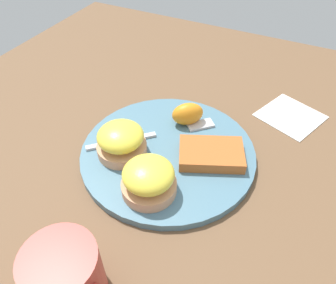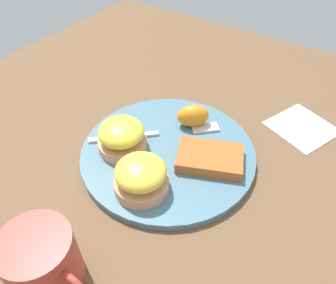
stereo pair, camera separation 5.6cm
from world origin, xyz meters
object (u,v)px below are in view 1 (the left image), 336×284
object	(u,v)px
sandwich_benedict_left	(121,141)
sandwich_benedict_right	(149,179)
orange_wedge	(189,114)
fork	(161,133)
cup	(70,279)
hashbrown_patty	(211,154)

from	to	relation	value
sandwich_benedict_left	sandwich_benedict_right	xyz separation A→B (m)	(0.08, -0.05, 0.00)
sandwich_benedict_left	orange_wedge	world-z (taller)	sandwich_benedict_left
orange_wedge	fork	size ratio (longest dim) A/B	0.32
cup	fork	bearing A→B (deg)	96.93
sandwich_benedict_right	cup	xyz separation A→B (m)	(-0.01, -0.18, 0.00)
sandwich_benedict_left	orange_wedge	size ratio (longest dim) A/B	1.44
fork	cup	bearing A→B (deg)	-83.07
hashbrown_patty	cup	world-z (taller)	cup
orange_wedge	fork	distance (m)	0.06
sandwich_benedict_left	orange_wedge	distance (m)	0.14
hashbrown_patty	orange_wedge	bearing A→B (deg)	136.45
sandwich_benedict_left	orange_wedge	xyz separation A→B (m)	(0.07, 0.12, -0.01)
hashbrown_patty	fork	bearing A→B (deg)	171.21
sandwich_benedict_left	cup	distance (m)	0.24
sandwich_benedict_right	hashbrown_patty	xyz separation A→B (m)	(0.06, 0.11, -0.02)
sandwich_benedict_right	hashbrown_patty	size ratio (longest dim) A/B	0.79
sandwich_benedict_right	orange_wedge	size ratio (longest dim) A/B	1.44
sandwich_benedict_right	fork	xyz separation A→B (m)	(-0.04, 0.13, -0.03)
sandwich_benedict_right	fork	world-z (taller)	sandwich_benedict_right
orange_wedge	fork	xyz separation A→B (m)	(-0.03, -0.05, -0.02)
sandwich_benedict_right	hashbrown_patty	distance (m)	0.13
sandwich_benedict_right	orange_wedge	world-z (taller)	sandwich_benedict_right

